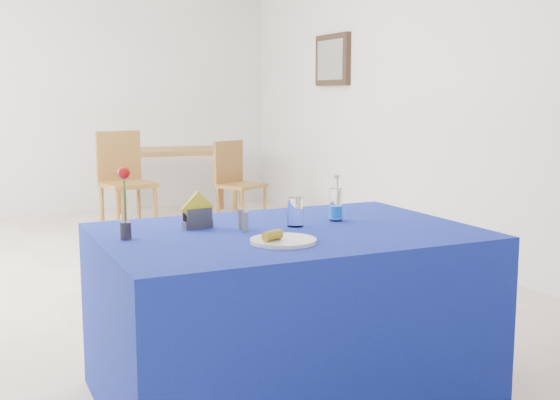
{
  "coord_description": "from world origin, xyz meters",
  "views": [
    {
      "loc": [
        -1.08,
        -4.8,
        1.34
      ],
      "look_at": [
        0.09,
        -2.25,
        0.92
      ],
      "focal_mm": 45.0,
      "sensor_mm": 36.0,
      "label": 1
    }
  ],
  "objects_px": {
    "blue_table": "(287,314)",
    "chair_bg_right": "(235,178)",
    "chair_bg_left": "(124,175)",
    "plate": "(283,241)",
    "water_bottle": "(336,206)",
    "oak_table": "(175,156)"
  },
  "relations": [
    {
      "from": "blue_table",
      "to": "oak_table",
      "type": "height_order",
      "value": "blue_table"
    },
    {
      "from": "blue_table",
      "to": "chair_bg_left",
      "type": "bearing_deg",
      "value": 87.61
    },
    {
      "from": "chair_bg_right",
      "to": "blue_table",
      "type": "bearing_deg",
      "value": -132.99
    },
    {
      "from": "water_bottle",
      "to": "oak_table",
      "type": "height_order",
      "value": "water_bottle"
    },
    {
      "from": "water_bottle",
      "to": "oak_table",
      "type": "xyz_separation_m",
      "value": [
        0.61,
        4.73,
        -0.15
      ]
    },
    {
      "from": "blue_table",
      "to": "oak_table",
      "type": "relative_size",
      "value": 1.15
    },
    {
      "from": "chair_bg_left",
      "to": "water_bottle",
      "type": "bearing_deg",
      "value": -98.84
    },
    {
      "from": "plate",
      "to": "water_bottle",
      "type": "xyz_separation_m",
      "value": [
        0.43,
        0.35,
        0.06
      ]
    },
    {
      "from": "blue_table",
      "to": "chair_bg_right",
      "type": "height_order",
      "value": "chair_bg_right"
    },
    {
      "from": "plate",
      "to": "chair_bg_right",
      "type": "height_order",
      "value": "chair_bg_right"
    },
    {
      "from": "water_bottle",
      "to": "blue_table",
      "type": "bearing_deg",
      "value": -159.67
    },
    {
      "from": "plate",
      "to": "oak_table",
      "type": "xyz_separation_m",
      "value": [
        1.04,
        5.07,
        -0.09
      ]
    },
    {
      "from": "water_bottle",
      "to": "chair_bg_left",
      "type": "bearing_deg",
      "value": 91.96
    },
    {
      "from": "blue_table",
      "to": "oak_table",
      "type": "distance_m",
      "value": 4.93
    },
    {
      "from": "oak_table",
      "to": "chair_bg_left",
      "type": "xyz_separation_m",
      "value": [
        -0.75,
        -0.8,
        -0.1
      ]
    },
    {
      "from": "plate",
      "to": "blue_table",
      "type": "bearing_deg",
      "value": 61.08
    },
    {
      "from": "water_bottle",
      "to": "chair_bg_right",
      "type": "distance_m",
      "value": 3.95
    },
    {
      "from": "plate",
      "to": "blue_table",
      "type": "relative_size",
      "value": 0.17
    },
    {
      "from": "blue_table",
      "to": "water_bottle",
      "type": "distance_m",
      "value": 0.56
    },
    {
      "from": "blue_table",
      "to": "chair_bg_right",
      "type": "relative_size",
      "value": 1.81
    },
    {
      "from": "plate",
      "to": "water_bottle",
      "type": "height_order",
      "value": "water_bottle"
    },
    {
      "from": "plate",
      "to": "water_bottle",
      "type": "bearing_deg",
      "value": 38.71
    }
  ]
}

